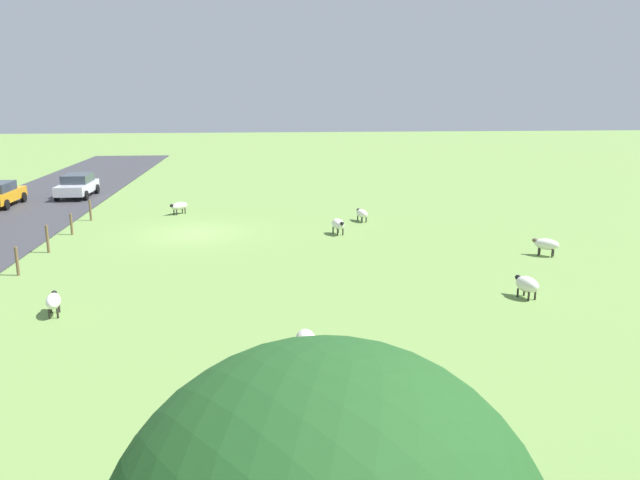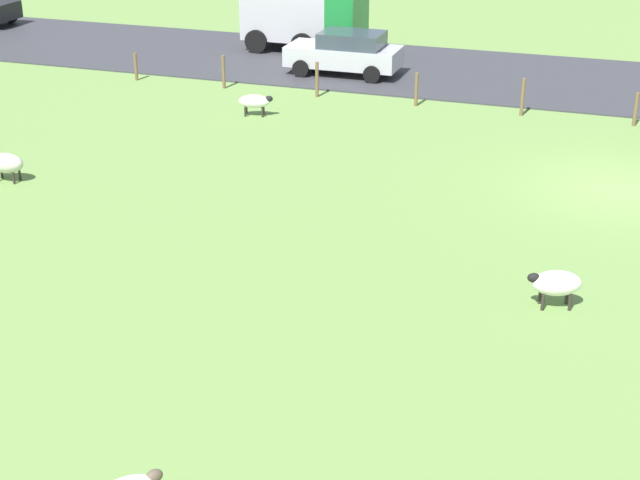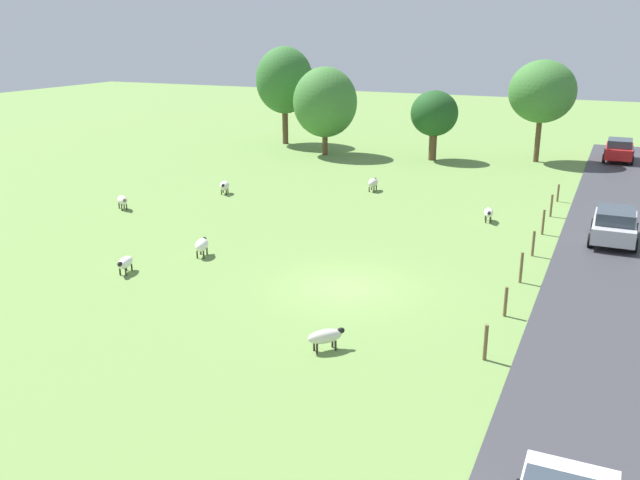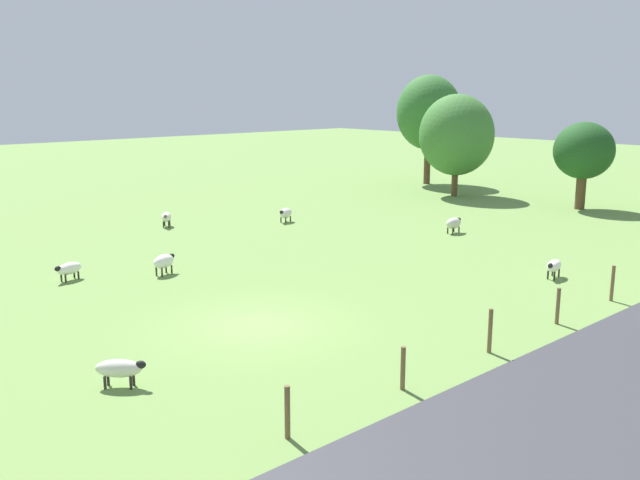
{
  "view_description": "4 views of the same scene",
  "coord_description": "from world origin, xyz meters",
  "views": [
    {
      "loc": [
        -3.61,
        31.6,
        7.05
      ],
      "look_at": [
        -5.75,
        7.64,
        1.33
      ],
      "focal_mm": 35.27,
      "sensor_mm": 36.0,
      "label": 1
    },
    {
      "loc": [
        -24.95,
        -0.01,
        9.17
      ],
      "look_at": [
        -7.49,
        5.88,
        0.88
      ],
      "focal_mm": 53.24,
      "sensor_mm": 36.0,
      "label": 2
    },
    {
      "loc": [
        9.11,
        -22.83,
        9.69
      ],
      "look_at": [
        -2.55,
        3.18,
        0.72
      ],
      "focal_mm": 37.98,
      "sensor_mm": 36.0,
      "label": 3
    },
    {
      "loc": [
        16.39,
        -12.19,
        7.09
      ],
      "look_at": [
        -4.22,
        6.4,
        1.09
      ],
      "focal_mm": 39.06,
      "sensor_mm": 36.0,
      "label": 4
    }
  ],
  "objects": [
    {
      "name": "sheep_1",
      "position": [
        -7.27,
        0.93,
        0.53
      ],
      "size": [
        0.81,
        1.16,
        0.8
      ],
      "color": "white",
      "rests_on": "ground_plane"
    },
    {
      "name": "sheep_2",
      "position": [
        -15.83,
        5.95,
        0.53
      ],
      "size": [
        1.13,
        1.01,
        0.78
      ],
      "color": "silver",
      "rests_on": "ground_plane"
    },
    {
      "name": "sheep_0",
      "position": [
        3.22,
        11.77,
        0.49
      ],
      "size": [
        0.67,
        1.19,
        0.72
      ],
      "color": "white",
      "rests_on": "ground_plane"
    },
    {
      "name": "sheep_5",
      "position": [
        -12.64,
        11.45,
        0.5
      ],
      "size": [
        0.85,
        1.11,
        0.78
      ],
      "color": "silver",
      "rests_on": "ground_plane"
    },
    {
      "name": "sheep_6",
      "position": [
        -8.95,
        -2.17,
        0.46
      ],
      "size": [
        0.72,
        1.21,
        0.68
      ],
      "color": "white",
      "rests_on": "ground_plane"
    },
    {
      "name": "tree_1",
      "position": [
        3.32,
        29.99,
        5.19
      ],
      "size": [
        4.86,
        4.86,
        7.49
      ],
      "color": "brown",
      "rests_on": "ground_plane"
    },
    {
      "name": "car_2",
      "position": [
        8.99,
        32.58,
        0.92
      ],
      "size": [
        2.14,
        4.27,
        1.66
      ],
      "color": "red",
      "rests_on": "road_strip"
    },
    {
      "name": "fence_post_2",
      "position": [
        6.08,
        3.39,
        0.63
      ],
      "size": [
        0.12,
        0.12,
        1.26
      ],
      "primitive_type": "cylinder",
      "color": "brown",
      "rests_on": "ground_plane"
    },
    {
      "name": "fence_post_6",
      "position": [
        6.08,
        17.76,
        0.52
      ],
      "size": [
        0.12,
        0.12,
        1.03
      ],
      "primitive_type": "cylinder",
      "color": "brown",
      "rests_on": "ground_plane"
    },
    {
      "name": "sheep_3",
      "position": [
        1.4,
        -5.22,
        0.48
      ],
      "size": [
        1.11,
        1.14,
        0.71
      ],
      "color": "silver",
      "rests_on": "ground_plane"
    },
    {
      "name": "fence_post_5",
      "position": [
        6.08,
        14.17,
        0.61
      ],
      "size": [
        0.12,
        0.12,
        1.21
      ],
      "primitive_type": "cylinder",
      "color": "brown",
      "rests_on": "ground_plane"
    },
    {
      "name": "fence_post_3",
      "position": [
        6.08,
        6.98,
        0.58
      ],
      "size": [
        0.12,
        0.12,
        1.15
      ],
      "primitive_type": "cylinder",
      "color": "brown",
      "rests_on": "ground_plane"
    },
    {
      "name": "tree_2",
      "position": [
        -12.41,
        26.12,
        4.12
      ],
      "size": [
        5.0,
        5.0,
        6.84
      ],
      "color": "brown",
      "rests_on": "ground_plane"
    },
    {
      "name": "car_0",
      "position": [
        9.27,
        10.5,
        0.9
      ],
      "size": [
        2.1,
        4.29,
        1.62
      ],
      "color": "#B7B7BC",
      "rests_on": "road_strip"
    },
    {
      "name": "sheep_4",
      "position": [
        -4.64,
        15.86,
        0.52
      ],
      "size": [
        0.62,
        1.13,
        0.8
      ],
      "color": "beige",
      "rests_on": "ground_plane"
    },
    {
      "name": "ground_plane",
      "position": [
        0.0,
        0.0,
        0.0
      ],
      "size": [
        160.0,
        160.0,
        0.0
      ],
      "primitive_type": "plane",
      "color": "#6B8E47"
    },
    {
      "name": "fence_post_4",
      "position": [
        6.08,
        10.57,
        0.62
      ],
      "size": [
        0.12,
        0.12,
        1.25
      ],
      "primitive_type": "cylinder",
      "color": "brown",
      "rests_on": "ground_plane"
    },
    {
      "name": "tree_5",
      "position": [
        -17.74,
        29.68,
        5.39
      ],
      "size": [
        4.88,
        4.88,
        8.22
      ],
      "color": "brown",
      "rests_on": "ground_plane"
    },
    {
      "name": "fence_post_1",
      "position": [
        6.08,
        -0.21,
        0.54
      ],
      "size": [
        0.12,
        0.12,
        1.09
      ],
      "primitive_type": "cylinder",
      "color": "brown",
      "rests_on": "ground_plane"
    },
    {
      "name": "fence_post_0",
      "position": [
        6.08,
        -3.8,
        0.58
      ],
      "size": [
        0.12,
        0.12,
        1.16
      ],
      "primitive_type": "cylinder",
      "color": "brown",
      "rests_on": "ground_plane"
    },
    {
      "name": "tree_0",
      "position": [
        -4.03,
        27.48,
        3.5
      ],
      "size": [
        3.55,
        3.55,
        5.24
      ],
      "color": "brown",
      "rests_on": "ground_plane"
    }
  ]
}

